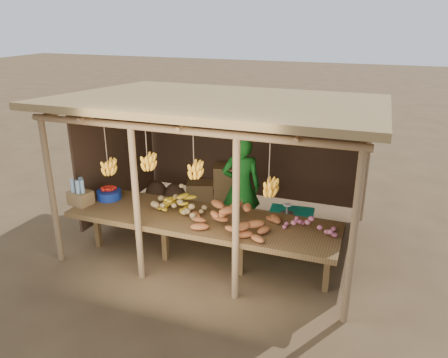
% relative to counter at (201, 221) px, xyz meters
% --- Properties ---
extents(ground, '(60.00, 60.00, 0.00)m').
position_rel_counter_xyz_m(ground, '(-0.00, 0.95, -0.74)').
color(ground, brown).
rests_on(ground, ground).
extents(stall_structure, '(4.70, 3.50, 2.43)m').
position_rel_counter_xyz_m(stall_structure, '(-0.00, 0.93, 1.18)').
color(stall_structure, '#8E6D49').
rests_on(stall_structure, ground).
extents(counter, '(3.90, 1.05, 0.80)m').
position_rel_counter_xyz_m(counter, '(0.00, 0.00, 0.00)').
color(counter, brown).
rests_on(counter, ground).
extents(potato_heap, '(0.90, 0.55, 0.36)m').
position_rel_counter_xyz_m(potato_heap, '(-0.41, 0.08, 0.24)').
color(potato_heap, '#A38554').
rests_on(potato_heap, counter).
extents(sweet_potato_heap, '(1.22, 0.87, 0.36)m').
position_rel_counter_xyz_m(sweet_potato_heap, '(0.47, -0.11, 0.24)').
color(sweet_potato_heap, '#A4562A').
rests_on(sweet_potato_heap, counter).
extents(onion_heap, '(0.80, 0.53, 0.35)m').
position_rel_counter_xyz_m(onion_heap, '(1.56, 0.07, 0.24)').
color(onion_heap, '#C7607A').
rests_on(onion_heap, counter).
extents(banana_pile, '(0.63, 0.48, 0.35)m').
position_rel_counter_xyz_m(banana_pile, '(-0.40, 0.09, 0.23)').
color(banana_pile, gold).
rests_on(banana_pile, counter).
extents(tomato_basin, '(0.38, 0.38, 0.20)m').
position_rel_counter_xyz_m(tomato_basin, '(-1.62, 0.15, 0.14)').
color(tomato_basin, navy).
rests_on(tomato_basin, counter).
extents(bottle_box, '(0.37, 0.31, 0.41)m').
position_rel_counter_xyz_m(bottle_box, '(-1.90, -0.19, 0.22)').
color(bottle_box, olive).
rests_on(bottle_box, counter).
extents(vendor, '(0.73, 0.59, 1.73)m').
position_rel_counter_xyz_m(vendor, '(0.22, 1.17, 0.12)').
color(vendor, '#19701F').
rests_on(vendor, ground).
extents(tarp_crate, '(0.72, 0.64, 0.81)m').
position_rel_counter_xyz_m(tarp_crate, '(1.10, 0.97, -0.40)').
color(tarp_crate, brown).
rests_on(tarp_crate, ground).
extents(carton_stack, '(1.20, 0.57, 0.83)m').
position_rel_counter_xyz_m(carton_stack, '(-0.55, 2.15, -0.37)').
color(carton_stack, olive).
rests_on(carton_stack, ground).
extents(burlap_sacks, '(0.83, 0.43, 0.59)m').
position_rel_counter_xyz_m(burlap_sacks, '(-1.50, 1.77, -0.48)').
color(burlap_sacks, '#4C3423').
rests_on(burlap_sacks, ground).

